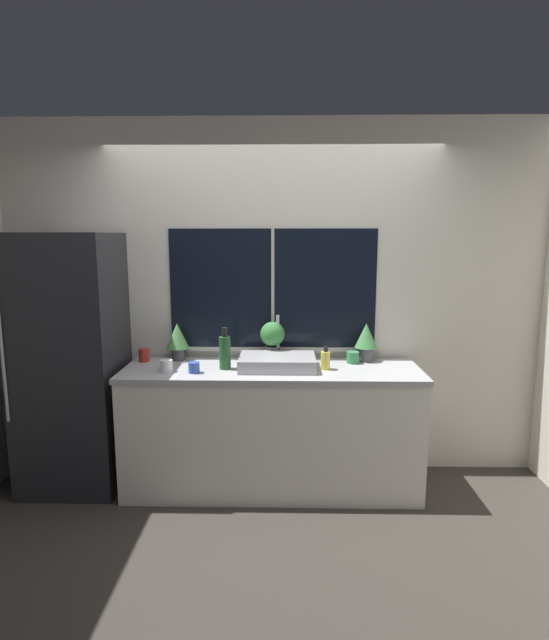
% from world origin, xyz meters
% --- Properties ---
extents(ground_plane, '(14.00, 14.00, 0.00)m').
position_xyz_m(ground_plane, '(0.00, 0.00, 0.00)').
color(ground_plane, '#38332D').
extents(wall_back, '(8.00, 0.09, 2.70)m').
position_xyz_m(wall_back, '(0.00, 0.68, 1.35)').
color(wall_back, silver).
rests_on(wall_back, ground_plane).
extents(wall_left, '(0.06, 7.00, 2.70)m').
position_xyz_m(wall_left, '(-2.08, 1.50, 1.35)').
color(wall_left, silver).
rests_on(wall_left, ground_plane).
extents(wall_right, '(0.06, 7.00, 2.70)m').
position_xyz_m(wall_right, '(2.08, 1.50, 1.35)').
color(wall_right, silver).
rests_on(wall_right, ground_plane).
extents(counter, '(2.13, 0.63, 0.90)m').
position_xyz_m(counter, '(0.00, 0.30, 0.45)').
color(counter, white).
rests_on(counter, ground_plane).
extents(refrigerator, '(0.69, 0.65, 1.86)m').
position_xyz_m(refrigerator, '(-1.46, 0.34, 0.93)').
color(refrigerator, '#232328').
rests_on(refrigerator, ground_plane).
extents(sink, '(0.54, 0.42, 0.35)m').
position_xyz_m(sink, '(0.04, 0.30, 0.95)').
color(sink, '#ADADB2').
rests_on(sink, counter).
extents(potted_plant_left, '(0.17, 0.17, 0.28)m').
position_xyz_m(potted_plant_left, '(-0.72, 0.54, 1.07)').
color(potted_plant_left, '#4C4C51').
rests_on(potted_plant_left, counter).
extents(potted_plant_center, '(0.18, 0.18, 0.30)m').
position_xyz_m(potted_plant_center, '(0.00, 0.54, 1.08)').
color(potted_plant_center, '#4C4C51').
rests_on(potted_plant_center, counter).
extents(potted_plant_right, '(0.17, 0.17, 0.29)m').
position_xyz_m(potted_plant_right, '(0.70, 0.54, 1.06)').
color(potted_plant_right, '#4C4C51').
rests_on(potted_plant_right, counter).
extents(soap_bottle, '(0.07, 0.07, 0.16)m').
position_xyz_m(soap_bottle, '(0.38, 0.28, 0.97)').
color(soap_bottle, '#DBD14C').
rests_on(soap_bottle, counter).
extents(bottle_tall, '(0.08, 0.08, 0.30)m').
position_xyz_m(bottle_tall, '(-0.33, 0.28, 1.03)').
color(bottle_tall, '#235128').
rests_on(bottle_tall, counter).
extents(mug_green, '(0.09, 0.09, 0.09)m').
position_xyz_m(mug_green, '(0.60, 0.46, 0.95)').
color(mug_green, '#38844C').
rests_on(mug_green, counter).
extents(mug_blue, '(0.08, 0.08, 0.08)m').
position_xyz_m(mug_blue, '(-0.53, 0.17, 0.94)').
color(mug_blue, '#3351AD').
rests_on(mug_blue, counter).
extents(mug_white, '(0.09, 0.09, 0.08)m').
position_xyz_m(mug_white, '(-0.73, 0.20, 0.95)').
color(mug_white, white).
rests_on(mug_white, counter).
extents(mug_red, '(0.08, 0.08, 0.10)m').
position_xyz_m(mug_red, '(-0.97, 0.48, 0.95)').
color(mug_red, '#B72D28').
rests_on(mug_red, counter).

